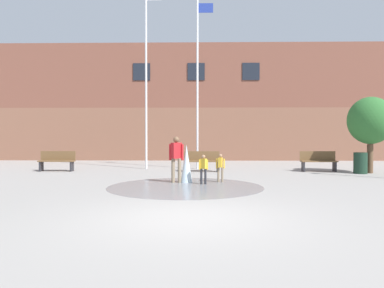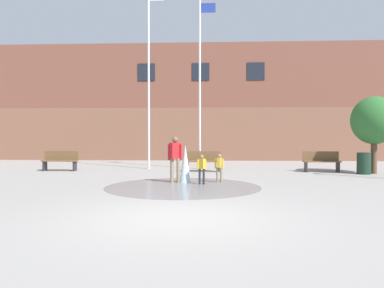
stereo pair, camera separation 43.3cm
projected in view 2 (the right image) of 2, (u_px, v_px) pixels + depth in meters
ground_plane at (178, 218)px, 7.39m from camera, size 100.00×100.00×0.00m
library_building at (202, 105)px, 26.96m from camera, size 36.00×6.05×7.58m
splash_fountain at (184, 174)px, 12.42m from camera, size 4.93×4.93×1.31m
park_bench_under_left_flagpole at (60, 160)px, 17.18m from camera, size 1.60×0.44×0.91m
park_bench_center at (203, 161)px, 16.81m from camera, size 1.60×0.44×0.91m
park_bench_near_trashcan at (321, 161)px, 16.67m from camera, size 1.60×0.44×0.91m
child_running at (219, 166)px, 12.95m from camera, size 0.31×0.24×0.99m
adult_in_red at (175, 156)px, 12.87m from camera, size 0.50×0.37×1.59m
child_with_pink_shirt at (202, 167)px, 12.43m from camera, size 0.31×0.22×0.99m
flagpole_left at (149, 71)px, 18.09m from camera, size 0.80×0.10×8.97m
flagpole_right at (200, 77)px, 17.98m from camera, size 0.80×0.10×8.36m
trash_can at (364, 163)px, 15.70m from camera, size 0.56×0.56×0.90m
street_tree_near_building at (374, 121)px, 15.84m from camera, size 1.91×1.91×3.29m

